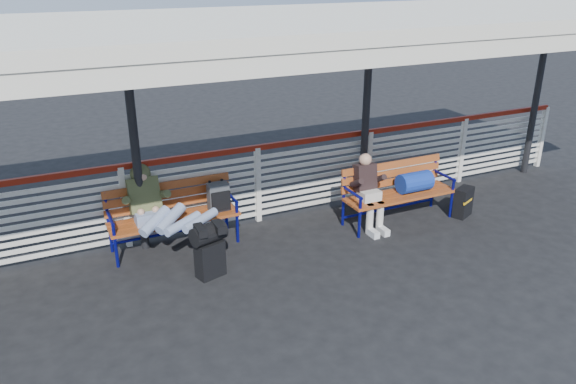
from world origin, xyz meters
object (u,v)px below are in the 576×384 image
luggage_stack (209,248)px  traveler_man (168,214)px  suitcase_side (463,202)px  bench_left (183,207)px  companion_person (369,191)px  bench_right (404,185)px

luggage_stack → traveler_man: (-0.35, 0.66, 0.27)m
traveler_man → suitcase_side: 4.62m
bench_left → companion_person: bearing=-14.0°
luggage_stack → companion_person: bearing=-8.4°
bench_left → traveler_man: traveler_man is taller
bench_left → companion_person: (2.66, -0.66, 0.02)m
luggage_stack → bench_right: size_ratio=0.41×
companion_person → suitcase_side: companion_person is taller
luggage_stack → traveler_man: size_ratio=0.46×
bench_right → luggage_stack: bearing=-173.4°
bench_left → companion_person: companion_person is taller
bench_right → companion_person: companion_person is taller
bench_right → suitcase_side: (0.94, -0.31, -0.34)m
luggage_stack → bench_right: 3.30m
bench_right → bench_left: bearing=168.9°
luggage_stack → companion_person: (2.61, 0.36, 0.20)m
traveler_man → bench_left: bearing=50.7°
bench_left → bench_right: size_ratio=1.00×
bench_right → traveler_man: (-3.62, 0.28, 0.09)m
companion_person → bench_left: bearing=166.0°
luggage_stack → bench_right: bearing=-9.7°
bench_left → luggage_stack: bearing=-87.5°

